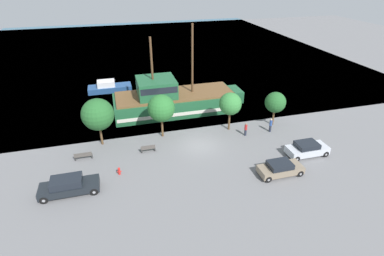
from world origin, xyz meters
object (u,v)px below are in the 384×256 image
fire_hydrant (119,171)px  bench_promenade_west (148,148)px  parked_car_curb_mid (307,149)px  pirate_ship (173,99)px  parked_car_curb_front (69,186)px  moored_boat_dockside (109,87)px  pedestrian_walking_far (246,129)px  parked_car_curb_rear (280,168)px  bench_promenade_east (83,156)px  pedestrian_walking_near (271,125)px

fire_hydrant → bench_promenade_west: size_ratio=0.50×
parked_car_curb_mid → fire_hydrant: 19.18m
pirate_ship → parked_car_curb_front: pirate_ship is taller
pirate_ship → moored_boat_dockside: (-8.20, 9.88, -1.06)m
pirate_ship → fire_hydrant: size_ratio=22.80×
bench_promenade_west → parked_car_curb_front: bearing=-147.8°
moored_boat_dockside → bench_promenade_west: bearing=-79.8°
pedestrian_walking_far → moored_boat_dockside: bearing=128.6°
pirate_ship → bench_promenade_west: pirate_ship is taller
parked_car_curb_front → bench_promenade_west: bearing=32.2°
parked_car_curb_rear → bench_promenade_east: parked_car_curb_rear is taller
parked_car_curb_front → parked_car_curb_rear: size_ratio=1.19×
moored_boat_dockside → parked_car_curb_front: bearing=-99.6°
parked_car_curb_front → bench_promenade_west: parked_car_curb_front is taller
parked_car_curb_front → bench_promenade_west: size_ratio=3.28×
pirate_ship → parked_car_curb_mid: pirate_ship is taller
parked_car_curb_mid → fire_hydrant: size_ratio=5.62×
bench_promenade_east → parked_car_curb_mid: bearing=-13.2°
parked_car_curb_mid → pedestrian_walking_near: (-1.23, 5.53, 0.13)m
pirate_ship → pedestrian_walking_near: bearing=-41.4°
moored_boat_dockside → pedestrian_walking_near: bearing=-45.8°
fire_hydrant → parked_car_curb_front: bearing=-160.3°
pedestrian_walking_near → pedestrian_walking_far: 3.23m
parked_car_curb_front → pedestrian_walking_near: size_ratio=2.91×
moored_boat_dockside → pirate_ship: bearing=-50.3°
pirate_ship → fire_hydrant: bearing=-122.3°
bench_promenade_west → pedestrian_walking_far: bearing=2.6°
fire_hydrant → bench_promenade_east: bearing=133.9°
pirate_ship → parked_car_curb_mid: size_ratio=4.06×
bench_promenade_east → pedestrian_walking_near: size_ratio=1.02×
fire_hydrant → pedestrian_walking_near: (17.87, 3.76, 0.46)m
parked_car_curb_rear → bench_promenade_west: 13.58m
fire_hydrant → pedestrian_walking_far: 15.11m
parked_car_curb_front → parked_car_curb_mid: 23.43m
parked_car_curb_mid → bench_promenade_east: bearing=166.8°
moored_boat_dockside → fire_hydrant: bearing=-89.3°
parked_car_curb_mid → bench_promenade_east: (-22.49, 5.29, -0.30)m
parked_car_curb_rear → bench_promenade_east: (-18.10, 7.54, -0.24)m
bench_promenade_east → bench_promenade_west: bearing=-3.0°
parked_car_curb_front → parked_car_curb_rear: parked_car_curb_front is taller
parked_car_curb_rear → bench_promenade_west: size_ratio=2.76×
bench_promenade_west → bench_promenade_east: bearing=177.0°
bench_promenade_west → pirate_ship: bearing=63.2°
fire_hydrant → bench_promenade_east: 4.89m
parked_car_curb_rear → parked_car_curb_front: bearing=172.6°
moored_boat_dockside → bench_promenade_east: (-3.12, -18.89, -0.20)m
parked_car_curb_front → parked_car_curb_rear: bearing=-7.4°
bench_promenade_west → pedestrian_walking_near: (14.67, 0.59, 0.44)m
parked_car_curb_mid → pedestrian_walking_near: size_ratio=2.50×
bench_promenade_west → pedestrian_walking_near: bearing=2.3°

